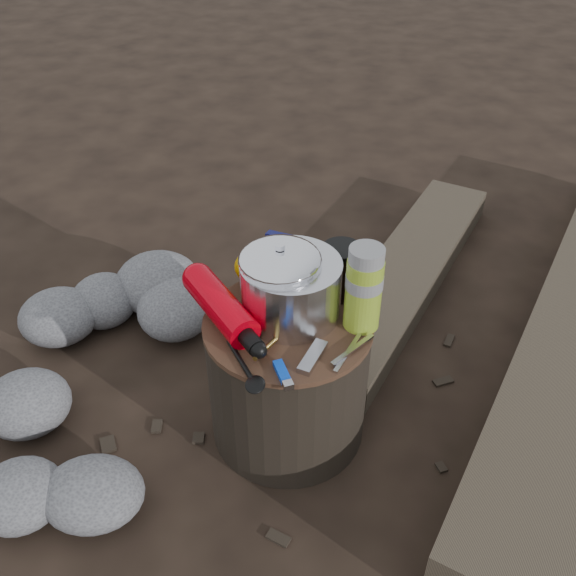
# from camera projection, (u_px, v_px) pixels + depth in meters

# --- Properties ---
(ground) EXTENTS (60.00, 60.00, 0.00)m
(ground) POSITION_uv_depth(u_px,v_px,m) (288.00, 426.00, 1.76)
(ground) COLOR black
(ground) RESTS_ON ground
(stump) EXTENTS (0.41, 0.41, 0.38)m
(stump) POSITION_uv_depth(u_px,v_px,m) (288.00, 378.00, 1.65)
(stump) COLOR black
(stump) RESTS_ON ground
(rock_ring) EXTENTS (0.46, 1.00, 0.20)m
(rock_ring) POSITION_uv_depth(u_px,v_px,m) (98.00, 365.00, 1.81)
(rock_ring) COLOR #59595E
(rock_ring) RESTS_ON ground
(log_small) EXTENTS (0.70, 1.22, 0.10)m
(log_small) POSITION_uv_depth(u_px,v_px,m) (406.00, 274.00, 2.23)
(log_small) COLOR #3E3529
(log_small) RESTS_ON ground
(foil_windscreen) EXTENTS (0.24, 0.24, 0.15)m
(foil_windscreen) POSITION_uv_depth(u_px,v_px,m) (291.00, 288.00, 1.52)
(foil_windscreen) COLOR silver
(foil_windscreen) RESTS_ON stump
(camping_pot) EXTENTS (0.19, 0.19, 0.19)m
(camping_pot) POSITION_uv_depth(u_px,v_px,m) (280.00, 282.00, 1.50)
(camping_pot) COLOR white
(camping_pot) RESTS_ON stump
(fuel_bottle) EXTENTS (0.26, 0.31, 0.08)m
(fuel_bottle) POSITION_uv_depth(u_px,v_px,m) (221.00, 305.00, 1.52)
(fuel_bottle) COLOR red
(fuel_bottle) RESTS_ON stump
(thermos) EXTENTS (0.09, 0.09, 0.21)m
(thermos) POSITION_uv_depth(u_px,v_px,m) (364.00, 289.00, 1.46)
(thermos) COLOR #8DAB29
(thermos) RESTS_ON stump
(travel_mug) EXTENTS (0.09, 0.09, 0.14)m
(travel_mug) POSITION_uv_depth(u_px,v_px,m) (341.00, 271.00, 1.58)
(travel_mug) COLOR black
(travel_mug) RESTS_ON stump
(stuff_sack) EXTENTS (0.14, 0.12, 0.10)m
(stuff_sack) POSITION_uv_depth(u_px,v_px,m) (262.00, 267.00, 1.63)
(stuff_sack) COLOR #B88C00
(stuff_sack) RESTS_ON stump
(food_pouch) EXTENTS (0.12, 0.06, 0.14)m
(food_pouch) POSITION_uv_depth(u_px,v_px,m) (287.00, 262.00, 1.60)
(food_pouch) COLOR #0D0F50
(food_pouch) RESTS_ON stump
(lighter) EXTENTS (0.05, 0.09, 0.02)m
(lighter) POSITION_uv_depth(u_px,v_px,m) (282.00, 372.00, 1.39)
(lighter) COLOR blue
(lighter) RESTS_ON stump
(multitool) EXTENTS (0.07, 0.11, 0.02)m
(multitool) POSITION_uv_depth(u_px,v_px,m) (313.00, 357.00, 1.43)
(multitool) COLOR #B0B0B5
(multitool) RESTS_ON stump
(pot_grabber) EXTENTS (0.10, 0.14, 0.01)m
(pot_grabber) POSITION_uv_depth(u_px,v_px,m) (348.00, 352.00, 1.44)
(pot_grabber) COLOR #B0B0B5
(pot_grabber) RESTS_ON stump
(spork) EXTENTS (0.12, 0.17, 0.01)m
(spork) POSITION_uv_depth(u_px,v_px,m) (241.00, 361.00, 1.42)
(spork) COLOR black
(spork) RESTS_ON stump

